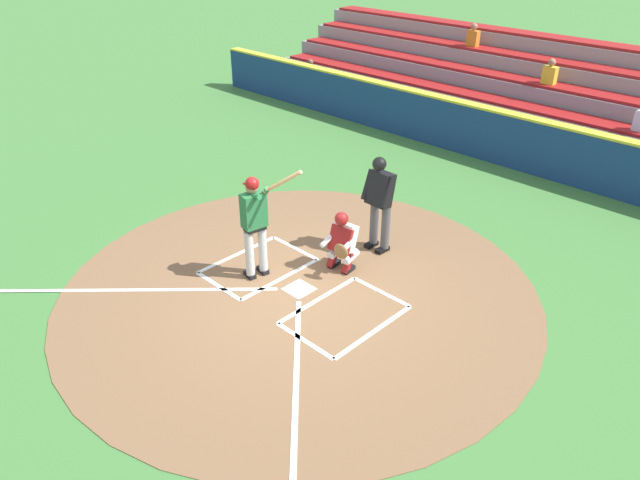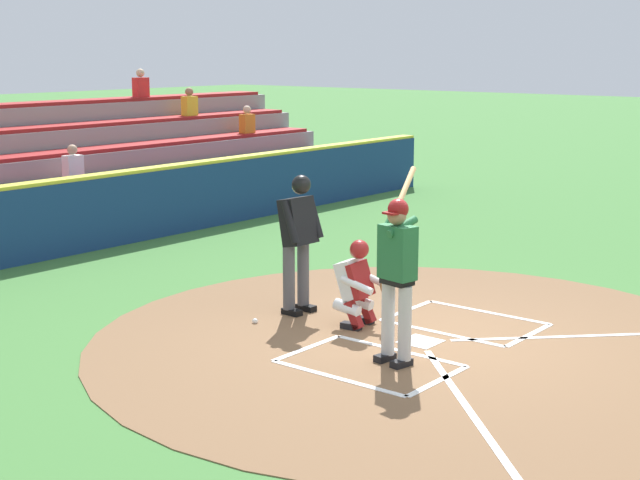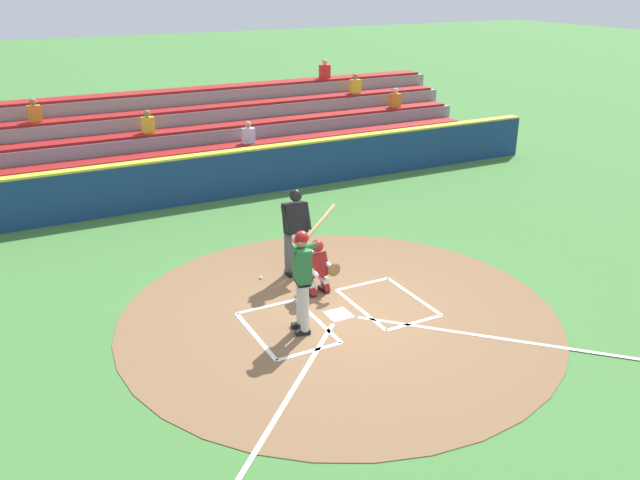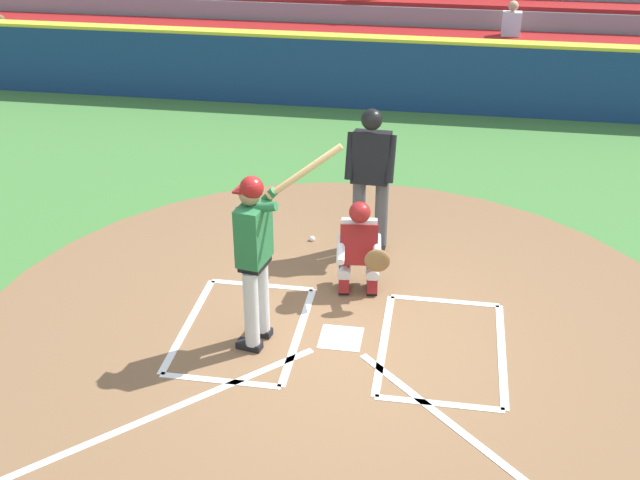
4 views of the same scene
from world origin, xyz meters
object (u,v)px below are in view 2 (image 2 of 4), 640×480
Objects in this scene: baseball at (255,321)px; catcher at (358,282)px; batter at (397,268)px; plate_umpire at (298,234)px.

catcher is at bearing 123.74° from baseball.
plate_umpire is at bearing -112.37° from batter.
batter reaches higher than baseball.
baseball is at bearing -8.84° from plate_umpire.
catcher is (-0.89, -1.18, -0.51)m from batter.
batter is 1.14× the size of plate_umpire.
baseball is (0.73, -0.11, -1.04)m from plate_umpire.
catcher is at bearing 90.03° from plate_umpire.
catcher reaches higher than baseball.
plate_umpire is (0.00, -0.99, 0.49)m from catcher.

